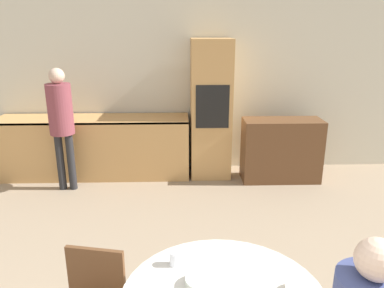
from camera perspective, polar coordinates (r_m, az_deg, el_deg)
The scene contains 7 objects.
wall_back at distance 5.73m, azimuth -1.26°, elevation 8.91°, with size 7.14×0.05×2.60m.
kitchen_counter at distance 5.73m, azimuth -14.58°, elevation -0.30°, with size 2.78×0.60×0.89m.
oven_unit at distance 5.47m, azimuth 2.87°, elevation 5.29°, with size 0.58×0.59×2.00m.
sideboard at distance 5.54m, azimuth 13.42°, elevation -0.91°, with size 1.11×0.45×0.90m.
person_standing at distance 5.20m, azimuth -19.35°, elevation 4.01°, with size 0.32×0.32×1.66m.
cup at distance 2.39m, azimuth -2.67°, elevation -17.03°, with size 0.06×0.06×0.09m.
bowl_near at distance 2.24m, azimuth 1.52°, elevation -20.31°, with size 0.19×0.19×0.05m.
Camera 1 is at (-0.05, -0.20, 2.17)m, focal length 35.00 mm.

